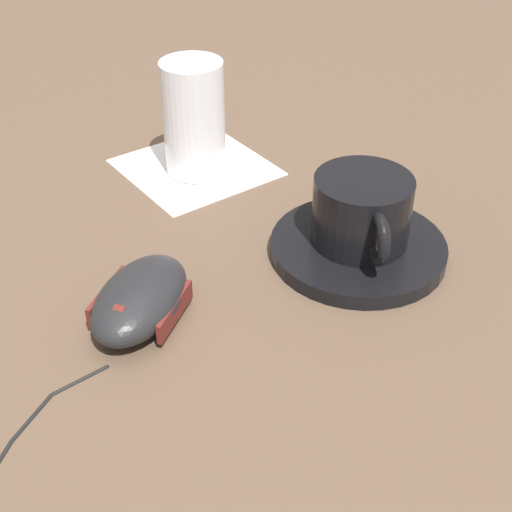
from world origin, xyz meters
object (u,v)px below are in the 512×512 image
at_px(computer_mouse, 140,299).
at_px(drinking_glass, 194,118).
at_px(saucer, 358,248).
at_px(coffee_cup, 362,211).

height_order(computer_mouse, drinking_glass, drinking_glass).
bearing_deg(saucer, drinking_glass, -154.73).
height_order(saucer, computer_mouse, computer_mouse).
bearing_deg(coffee_cup, drinking_glass, -154.15).
distance_m(saucer, computer_mouse, 0.20).
xyz_separation_m(saucer, drinking_glass, (-0.20, -0.09, 0.06)).
height_order(coffee_cup, drinking_glass, drinking_glass).
relative_size(coffee_cup, computer_mouse, 0.91).
distance_m(saucer, coffee_cup, 0.04).
xyz_separation_m(saucer, computer_mouse, (0.02, -0.20, 0.01)).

